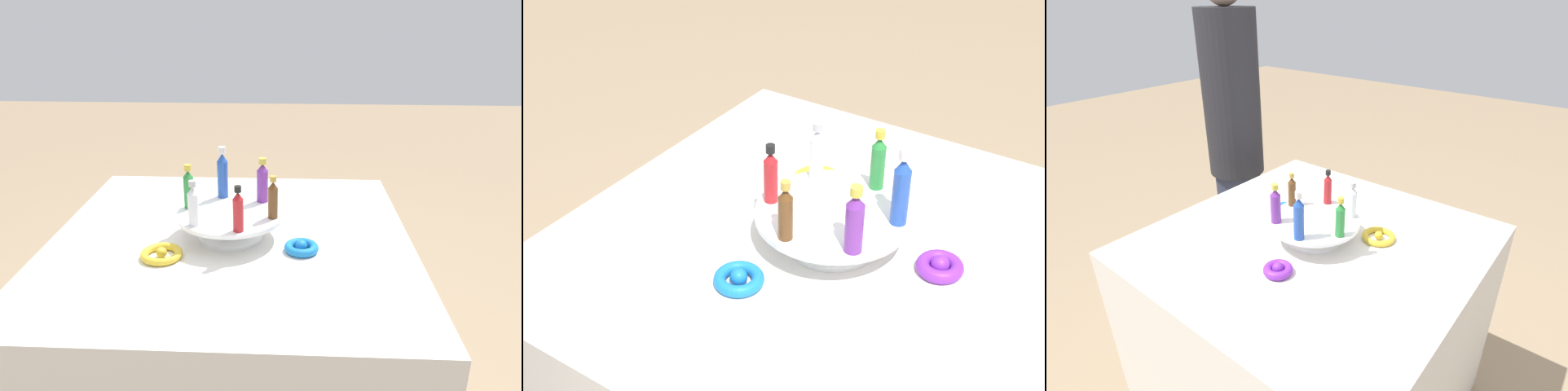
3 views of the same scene
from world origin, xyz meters
TOP-DOWN VIEW (x-y plane):
  - party_table at (0.00, 0.00)m, footprint 1.00×1.00m
  - display_stand at (0.00, 0.00)m, footprint 0.29×0.29m
  - bottle_blue at (0.12, 0.03)m, footprint 0.03×0.03m
  - bottle_green at (0.03, 0.12)m, footprint 0.03×0.03m
  - bottle_clear at (-0.09, 0.08)m, footprint 0.03×0.03m
  - bottle_red at (-0.12, -0.03)m, footprint 0.03×0.03m
  - bottle_brown at (-0.03, -0.12)m, footprint 0.03×0.03m
  - bottle_purple at (0.09, -0.08)m, footprint 0.03×0.03m
  - ribbon_bow_blue at (-0.08, -0.20)m, footprint 0.09×0.09m
  - ribbon_bow_purple at (0.21, 0.03)m, footprint 0.09×0.09m
  - ribbon_bow_gold at (-0.13, 0.17)m, footprint 0.11×0.11m

SIDE VIEW (x-z plane):
  - party_table at x=0.00m, z-range 0.00..0.79m
  - ribbon_bow_gold at x=-0.13m, z-range 0.79..0.82m
  - ribbon_bow_blue at x=-0.08m, z-range 0.79..0.82m
  - ribbon_bow_purple at x=0.21m, z-range 0.79..0.82m
  - display_stand at x=0.00m, z-range 0.80..0.88m
  - bottle_brown at x=-0.03m, z-range 0.86..0.98m
  - bottle_red at x=-0.12m, z-range 0.86..0.98m
  - bottle_clear at x=-0.09m, z-range 0.86..0.98m
  - bottle_green at x=0.03m, z-range 0.86..0.99m
  - bottle_purple at x=0.09m, z-range 0.86..0.99m
  - bottle_blue at x=0.12m, z-range 0.86..1.01m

